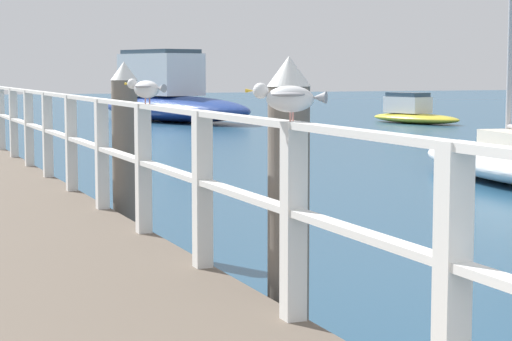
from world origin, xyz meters
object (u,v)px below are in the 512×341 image
Objects in this scene: seagull_background at (146,88)px; boat_4 at (413,113)px; dock_piling_near at (289,209)px; dock_piling_far at (125,155)px; boat_6 at (170,97)px; seagull_foreground at (289,97)px.

seagull_background is 0.10× the size of boat_4.
seagull_background is at bearing 100.14° from dock_piling_near.
boat_6 reaches higher than dock_piling_far.
dock_piling_near is 1.00× the size of dock_piling_far.
boat_4 is (16.61, 23.24, -1.43)m from seagull_background.
seagull_background is at bearing -139.46° from boat_4.
seagull_background is 0.05× the size of boat_6.
dock_piling_far is 5.29× the size of seagull_foreground.
seagull_foreground is (-0.39, -0.87, 0.77)m from dock_piling_near.
boat_6 is at bearing 25.75° from seagull_foreground.
dock_piling_near is 30.14m from boat_4.
seagull_background is (-0.38, 2.15, 0.77)m from dock_piling_near.
seagull_foreground is at bearing -123.15° from boat_6.
dock_piling_near is 0.47× the size of boat_4.
dock_piling_far is at bearing 52.18° from seagull_background.
dock_piling_far is 0.47× the size of boat_4.
dock_piling_far reaches higher than seagull_background.
dock_piling_far is at bearing -125.38° from boat_6.
dock_piling_far is 4.66× the size of seagull_background.
boat_6 reaches higher than boat_4.
seagull_background is (0.00, 3.02, 0.00)m from seagull_foreground.
boat_4 is at bearing 9.00° from seagull_foreground.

